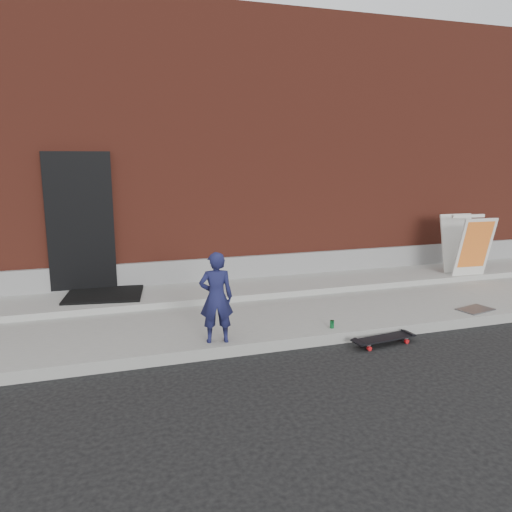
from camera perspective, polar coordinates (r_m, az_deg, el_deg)
name	(u,v)px	position (r m, az deg, el deg)	size (l,w,h in m)	color
ground	(296,349)	(6.55, 4.54, -10.60)	(80.00, 80.00, 0.00)	black
sidewalk	(259,310)	(7.85, 0.38, -6.24)	(20.00, 3.00, 0.15)	gray
apron	(243,289)	(8.64, -1.49, -3.74)	(20.00, 1.20, 0.10)	gray
building	(191,154)	(12.83, -7.44, 11.43)	(20.00, 8.10, 5.00)	maroon
child	(216,297)	(6.21, -4.57, -4.75)	(0.42, 0.28, 1.15)	#171942
skateboard	(384,339)	(6.87, 14.39, -9.14)	(0.90, 0.33, 0.10)	#B01215
pizza_sign	(467,245)	(10.20, 22.96, 1.21)	(0.73, 0.84, 1.13)	silver
soda_can	(332,324)	(6.91, 8.68, -7.71)	(0.06, 0.06, 0.11)	#187839
doormat	(104,295)	(8.39, -16.96, -4.23)	(1.18, 0.95, 0.03)	black
utility_plate	(475,309)	(8.32, 23.78, -5.61)	(0.53, 0.34, 0.02)	#515256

